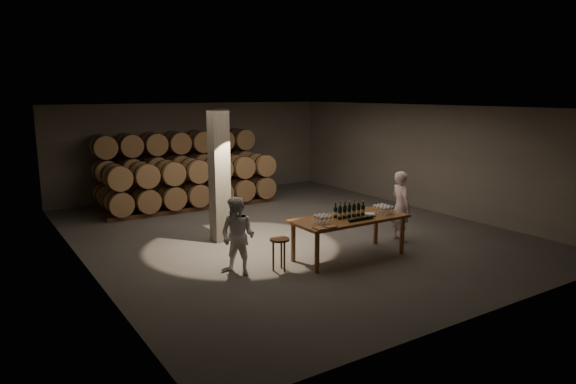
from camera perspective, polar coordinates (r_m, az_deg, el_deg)
room at (r=12.36m, az=-7.64°, el=1.79°), size 12.00×12.00×12.00m
tasting_table at (r=11.24m, az=6.84°, el=-3.32°), size 2.60×1.10×0.90m
barrel_stack_back at (r=17.30m, az=-12.22°, el=2.91°), size 5.48×0.95×2.31m
barrel_stack_front at (r=16.07m, az=-10.38°, el=1.04°), size 5.48×0.95×1.57m
bottle_cluster at (r=11.24m, az=6.84°, el=-2.14°), size 0.73×0.23×0.34m
lying_bottles at (r=10.97m, az=8.15°, el=-2.95°), size 0.74×0.07×0.07m
glass_cluster_left at (r=10.64m, az=3.90°, el=-2.77°), size 0.31×0.31×0.18m
glass_cluster_right at (r=11.69m, az=10.59°, el=-1.67°), size 0.31×0.42×0.19m
plate at (r=11.56m, az=9.09°, el=-2.39°), size 0.25×0.25×0.01m
notebook_near at (r=10.34m, az=4.72°, el=-3.86°), size 0.22×0.18×0.03m
notebook_corner at (r=10.22m, az=3.53°, el=-4.03°), size 0.21×0.26×0.02m
pen at (r=10.43m, az=5.34°, el=-3.80°), size 0.13×0.04×0.01m
stool at (r=10.41m, az=-0.93°, el=-5.81°), size 0.40×0.40×0.67m
person_man at (r=12.68m, az=12.41°, el=-1.56°), size 0.52×0.69×1.71m
person_woman at (r=10.18m, az=-5.60°, el=-4.91°), size 0.91×0.96×1.56m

